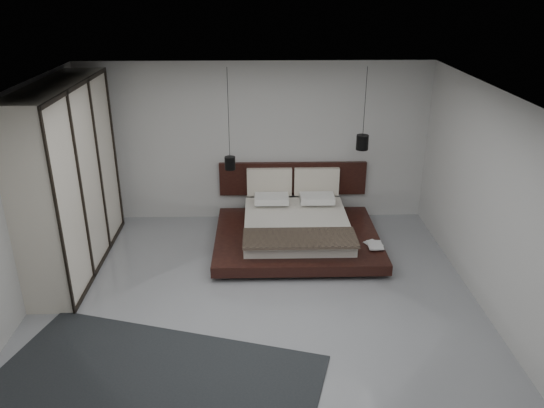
{
  "coord_description": "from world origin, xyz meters",
  "views": [
    {
      "loc": [
        0.06,
        -5.9,
        4.03
      ],
      "look_at": [
        0.24,
        1.2,
        1.01
      ],
      "focal_mm": 35.0,
      "sensor_mm": 36.0,
      "label": 1
    }
  ],
  "objects_px": {
    "pendant_right": "(362,142)",
    "wardrobe": "(68,179)",
    "bed": "(296,228)",
    "pendant_left": "(230,163)",
    "rug": "(139,406)",
    "lattice_screen": "(76,160)"
  },
  "relations": [
    {
      "from": "pendant_right",
      "to": "wardrobe",
      "type": "height_order",
      "value": "pendant_right"
    },
    {
      "from": "bed",
      "to": "pendant_right",
      "type": "relative_size",
      "value": 1.98
    },
    {
      "from": "pendant_left",
      "to": "rug",
      "type": "xyz_separation_m",
      "value": [
        -0.78,
        -4.01,
        -1.27
      ]
    },
    {
      "from": "pendant_right",
      "to": "wardrobe",
      "type": "xyz_separation_m",
      "value": [
        -4.43,
        -0.97,
        -0.23
      ]
    },
    {
      "from": "pendant_left",
      "to": "pendant_right",
      "type": "distance_m",
      "value": 2.17
    },
    {
      "from": "lattice_screen",
      "to": "wardrobe",
      "type": "bearing_deg",
      "value": -77.29
    },
    {
      "from": "bed",
      "to": "wardrobe",
      "type": "xyz_separation_m",
      "value": [
        -3.35,
        -0.58,
        1.09
      ]
    },
    {
      "from": "lattice_screen",
      "to": "rug",
      "type": "height_order",
      "value": "lattice_screen"
    },
    {
      "from": "bed",
      "to": "rug",
      "type": "distance_m",
      "value": 4.07
    },
    {
      "from": "pendant_left",
      "to": "wardrobe",
      "type": "relative_size",
      "value": 0.59
    },
    {
      "from": "pendant_left",
      "to": "pendant_right",
      "type": "relative_size",
      "value": 1.24
    },
    {
      "from": "pendant_left",
      "to": "bed",
      "type": "bearing_deg",
      "value": -20.2
    },
    {
      "from": "pendant_left",
      "to": "rug",
      "type": "height_order",
      "value": "pendant_left"
    },
    {
      "from": "bed",
      "to": "wardrobe",
      "type": "bearing_deg",
      "value": -170.18
    },
    {
      "from": "bed",
      "to": "wardrobe",
      "type": "relative_size",
      "value": 0.94
    },
    {
      "from": "bed",
      "to": "pendant_left",
      "type": "distance_m",
      "value": 1.52
    },
    {
      "from": "wardrobe",
      "to": "rug",
      "type": "relative_size",
      "value": 0.79
    },
    {
      "from": "bed",
      "to": "wardrobe",
      "type": "height_order",
      "value": "wardrobe"
    },
    {
      "from": "pendant_left",
      "to": "pendant_right",
      "type": "bearing_deg",
      "value": -0.0
    },
    {
      "from": "pendant_right",
      "to": "bed",
      "type": "bearing_deg",
      "value": -159.8
    },
    {
      "from": "wardrobe",
      "to": "rug",
      "type": "xyz_separation_m",
      "value": [
        1.5,
        -3.03,
        -1.36
      ]
    },
    {
      "from": "bed",
      "to": "pendant_right",
      "type": "height_order",
      "value": "pendant_right"
    }
  ]
}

